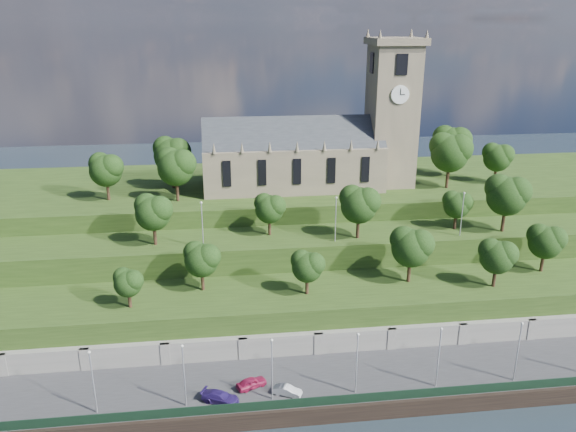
{
  "coord_description": "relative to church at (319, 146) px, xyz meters",
  "views": [
    {
      "loc": [
        -16.83,
        -52.43,
        44.25
      ],
      "look_at": [
        -6.78,
        30.0,
        14.99
      ],
      "focal_mm": 35.0,
      "sensor_mm": 36.0,
      "label": 1
    }
  ],
  "objects": [
    {
      "name": "lamp_posts_promenade",
      "position": [
        -2.79,
        -43.48,
        -15.85
      ],
      "size": [
        60.36,
        0.36,
        8.12
      ],
      "color": "#B2B2B7",
      "rests_on": "promenade"
    },
    {
      "name": "lamp_posts_upper",
      "position": [
        -0.79,
        -19.98,
        -6.34
      ],
      "size": [
        40.36,
        0.36,
        7.18
      ],
      "color": "#B2B2B7",
      "rests_on": "embankment_upper"
    },
    {
      "name": "trees_lower",
      "position": [
        4.9,
        -27.6,
        -9.55
      ],
      "size": [
        65.25,
        8.9,
        8.33
      ],
      "color": "black",
      "rests_on": "embankment_lower"
    },
    {
      "name": "fence",
      "position": [
        -0.79,
        -45.38,
        -19.92
      ],
      "size": [
        160.0,
        0.1,
        1.2
      ],
      "primitive_type": "cube",
      "color": "black",
      "rests_on": "promenade"
    },
    {
      "name": "trees_hilltop",
      "position": [
        0.62,
        -1.34,
        -1.19
      ],
      "size": [
        76.14,
        16.37,
        10.1
      ],
      "color": "black",
      "rests_on": "hilltop"
    },
    {
      "name": "promenade",
      "position": [
        -0.79,
        -39.98,
        -21.52
      ],
      "size": [
        160.0,
        12.0,
        2.0
      ],
      "primitive_type": "cube",
      "color": "#2D2D30",
      "rests_on": "ground"
    },
    {
      "name": "church",
      "position": [
        0.0,
        0.0,
        0.0
      ],
      "size": [
        38.6,
        12.35,
        27.6
      ],
      "color": "#695D49",
      "rests_on": "hilltop"
    },
    {
      "name": "quay_wall",
      "position": [
        -0.79,
        -46.03,
        -21.42
      ],
      "size": [
        160.0,
        0.5,
        2.2
      ],
      "primitive_type": "cube",
      "color": "black",
      "rests_on": "ground"
    },
    {
      "name": "car_left",
      "position": [
        -15.06,
        -40.99,
        -19.88
      ],
      "size": [
        4.05,
        2.92,
        1.28
      ],
      "primitive_type": "imported",
      "rotation": [
        0.0,
        0.0,
        1.99
      ],
      "color": "#9E1A43",
      "rests_on": "promenade"
    },
    {
      "name": "embankment_lower",
      "position": [
        -0.79,
        -27.98,
        -18.52
      ],
      "size": [
        160.0,
        12.0,
        8.0
      ],
      "primitive_type": "cube",
      "color": "#233A13",
      "rests_on": "ground"
    },
    {
      "name": "car_middle",
      "position": [
        -10.93,
        -42.94,
        -19.95
      ],
      "size": [
        3.66,
        2.55,
        1.14
      ],
      "primitive_type": "imported",
      "rotation": [
        0.0,
        0.0,
        1.14
      ],
      "color": "#A1A3A6",
      "rests_on": "promenade"
    },
    {
      "name": "hilltop",
      "position": [
        -0.79,
        4.02,
        -15.02
      ],
      "size": [
        160.0,
        32.0,
        15.0
      ],
      "primitive_type": "cube",
      "color": "#233A13",
      "rests_on": "ground"
    },
    {
      "name": "retaining_wall",
      "position": [
        -0.79,
        -34.01,
        -20.02
      ],
      "size": [
        160.0,
        2.1,
        5.0
      ],
      "color": "slate",
      "rests_on": "ground"
    },
    {
      "name": "ground",
      "position": [
        -0.79,
        -45.98,
        -22.52
      ],
      "size": [
        320.0,
        320.0,
        0.0
      ],
      "primitive_type": "plane",
      "color": "black",
      "rests_on": "ground"
    },
    {
      "name": "trees_upper",
      "position": [
        4.69,
        -18.2,
        -4.96
      ],
      "size": [
        61.12,
        8.36,
        9.31
      ],
      "color": "black",
      "rests_on": "embankment_upper"
    },
    {
      "name": "embankment_upper",
      "position": [
        -0.79,
        -16.98,
        -16.52
      ],
      "size": [
        160.0,
        10.0,
        12.0
      ],
      "primitive_type": "cube",
      "color": "#233A13",
      "rests_on": "ground"
    },
    {
      "name": "car_right",
      "position": [
        -18.84,
        -43.32,
        -19.87
      ],
      "size": [
        4.84,
        3.52,
        1.3
      ],
      "primitive_type": "imported",
      "rotation": [
        0.0,
        0.0,
        1.15
      ],
      "color": "#291959",
      "rests_on": "promenade"
    }
  ]
}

